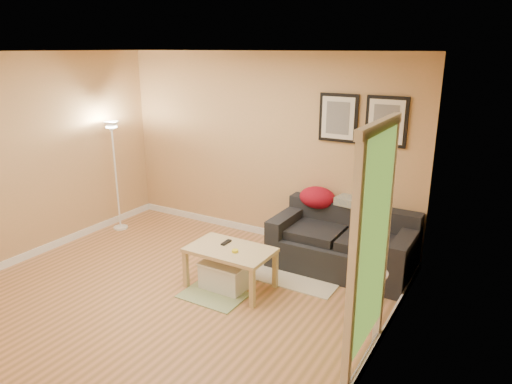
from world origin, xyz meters
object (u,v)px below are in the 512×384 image
Objects in this scene: storage_bin at (225,275)px; book_stack at (370,267)px; coffee_table at (230,268)px; floor_lamp at (116,179)px; sofa at (342,241)px; side_table at (366,298)px.

book_stack is at bearing 2.85° from storage_bin.
book_stack is (1.63, 0.08, 0.47)m from storage_bin.
storage_bin is (-0.04, -0.05, -0.08)m from coffee_table.
book_stack is at bearing -4.71° from coffee_table.
floor_lamp is (-2.45, 0.67, 0.54)m from coffee_table.
sofa is at bearing 49.54° from storage_bin.
coffee_table is 3.58× the size of book_stack.
sofa is 1.24m from side_table.
storage_bin is at bearing -135.43° from coffee_table.
coffee_table is at bearing 50.45° from storage_bin.
side_table is (1.57, 0.03, 0.05)m from coffee_table.
book_stack is at bearing 16.84° from side_table.
storage_bin is 0.90× the size of side_table.
coffee_table is at bearing 168.18° from book_stack.
sofa is 1.51m from storage_bin.
side_table is 0.36× the size of floor_lamp.
coffee_table is 2.60m from floor_lamp.
sofa is 1.78× the size of coffee_table.
side_table is (0.64, -1.06, -0.08)m from sofa.
side_table is at bearing -9.05° from floor_lamp.
side_table is at bearing -4.89° from coffee_table.
storage_bin is at bearing -177.31° from side_table.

